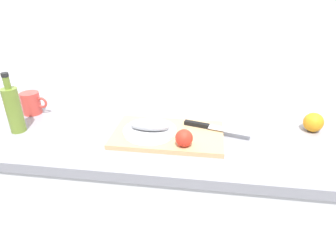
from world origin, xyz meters
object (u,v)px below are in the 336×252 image
object	(u,v)px
fish_fillet	(150,126)
olive_oil_bottle	(14,109)
white_plate	(150,131)
chef_knife	(208,126)
coffee_mug_0	(32,103)
cutting_board	(168,134)

from	to	relation	value
fish_fillet	olive_oil_bottle	xyz separation A→B (m)	(-0.58, -0.03, 0.05)
white_plate	fish_fillet	distance (m)	0.03
white_plate	olive_oil_bottle	distance (m)	0.58
fish_fillet	chef_knife	size ratio (longest dim) A/B	0.58
fish_fillet	olive_oil_bottle	bearing A→B (deg)	-177.31
fish_fillet	chef_knife	world-z (taller)	fish_fillet
coffee_mug_0	cutting_board	bearing A→B (deg)	-11.78
cutting_board	olive_oil_bottle	bearing A→B (deg)	-176.57
white_plate	chef_knife	size ratio (longest dim) A/B	0.77
fish_fillet	coffee_mug_0	size ratio (longest dim) A/B	1.30
cutting_board	white_plate	distance (m)	0.08
fish_fillet	chef_knife	xyz separation A→B (m)	(0.24, 0.07, -0.02)
olive_oil_bottle	coffee_mug_0	distance (m)	0.19
chef_knife	olive_oil_bottle	bearing A→B (deg)	-158.35
fish_fillet	olive_oil_bottle	distance (m)	0.58
chef_knife	coffee_mug_0	bearing A→B (deg)	-170.84
cutting_board	coffee_mug_0	bearing A→B (deg)	168.22
cutting_board	coffee_mug_0	size ratio (longest dim) A/B	3.58
cutting_board	chef_knife	xyz separation A→B (m)	(0.17, 0.06, 0.02)
chef_knife	coffee_mug_0	world-z (taller)	coffee_mug_0
cutting_board	white_plate	size ratio (longest dim) A/B	2.07
chef_knife	olive_oil_bottle	world-z (taller)	olive_oil_bottle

